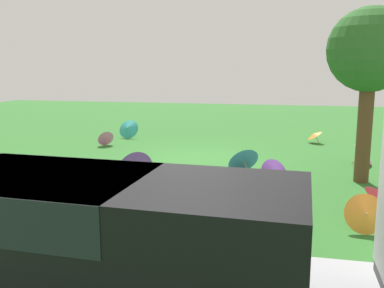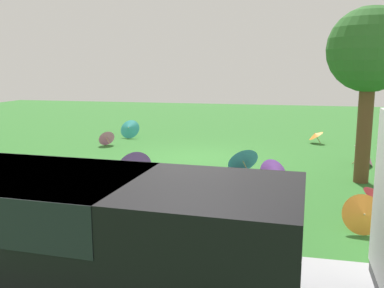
# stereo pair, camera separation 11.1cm
# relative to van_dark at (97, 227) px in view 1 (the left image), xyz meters

# --- Properties ---
(ground) EXTENTS (40.00, 40.00, 0.00)m
(ground) POSITION_rel_van_dark_xyz_m (0.55, -8.20, -0.91)
(ground) COLOR #2D6B28
(van_dark) EXTENTS (4.68, 2.29, 1.53)m
(van_dark) POSITION_rel_van_dark_xyz_m (0.00, 0.00, 0.00)
(van_dark) COLOR black
(van_dark) RESTS_ON ground
(park_bench) EXTENTS (1.65, 0.71, 0.90)m
(park_bench) POSITION_rel_van_dark_xyz_m (-1.45, -3.43, -0.45)
(park_bench) COLOR maroon
(park_bench) RESTS_ON ground
(shade_tree) EXTENTS (2.01, 2.01, 4.23)m
(shade_tree) POSITION_rel_van_dark_xyz_m (-4.05, -6.46, 2.24)
(shade_tree) COLOR brown
(shade_tree) RESTS_ON ground
(parasol_purple_0) EXTENTS (0.89, 0.91, 0.91)m
(parasol_purple_0) POSITION_rel_van_dark_xyz_m (1.30, -4.77, -0.46)
(parasol_purple_0) COLOR tan
(parasol_purple_0) RESTS_ON ground
(parasol_red_0) EXTENTS (0.84, 0.85, 0.60)m
(parasol_red_0) POSITION_rel_van_dark_xyz_m (-4.06, -4.07, -0.53)
(parasol_red_0) COLOR tan
(parasol_red_0) RESTS_ON ground
(parasol_teal_0) EXTENTS (0.81, 0.77, 0.78)m
(parasol_teal_0) POSITION_rel_van_dark_xyz_m (4.00, -11.46, -0.52)
(parasol_teal_0) COLOR tan
(parasol_teal_0) RESTS_ON ground
(parasol_pink_0) EXTENTS (0.68, 0.67, 0.58)m
(parasol_pink_0) POSITION_rel_van_dark_xyz_m (4.21, -9.70, -0.62)
(parasol_pink_0) COLOR tan
(parasol_pink_0) RESTS_ON ground
(parasol_orange_0) EXTENTS (0.57, 0.60, 0.52)m
(parasol_orange_0) POSITION_rel_van_dark_xyz_m (-3.22, -11.89, -0.59)
(parasol_orange_0) COLOR tan
(parasol_orange_0) RESTS_ON ground
(parasol_pink_2) EXTENTS (0.70, 0.80, 0.70)m
(parasol_pink_2) POSITION_rel_van_dark_xyz_m (-4.46, -8.41, -0.56)
(parasol_pink_2) COLOR tan
(parasol_pink_2) RESTS_ON ground
(parasol_blue_0) EXTENTS (1.02, 0.94, 0.77)m
(parasol_blue_0) POSITION_rel_van_dark_xyz_m (-1.08, -6.64, -0.53)
(parasol_blue_0) COLOR tan
(parasol_blue_0) RESTS_ON ground
(parasol_purple_2) EXTENTS (0.90, 0.89, 0.76)m
(parasol_purple_2) POSITION_rel_van_dark_xyz_m (-2.01, -5.22, -0.53)
(parasol_purple_2) COLOR tan
(parasol_purple_2) RESTS_ON ground
(parasol_orange_3) EXTENTS (0.72, 0.68, 0.69)m
(parasol_orange_3) POSITION_rel_van_dark_xyz_m (-3.57, -2.91, -0.57)
(parasol_orange_3) COLOR tan
(parasol_orange_3) RESTS_ON ground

